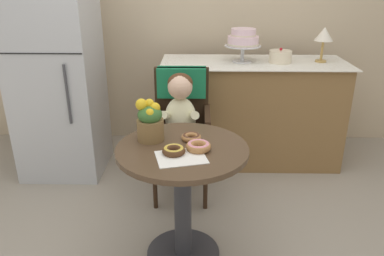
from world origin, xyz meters
name	(u,v)px	position (x,y,z in m)	size (l,w,h in m)	color
ground_plane	(183,254)	(0.00, 0.00, 0.00)	(8.00, 8.00, 0.00)	gray
back_wall	(190,1)	(0.00, 1.85, 1.35)	(4.80, 0.10, 2.70)	#C1AD8E
cafe_table	(183,181)	(0.00, 0.00, 0.51)	(0.72, 0.72, 0.72)	#4C3826
wicker_chair	(181,112)	(-0.04, 0.77, 0.64)	(0.42, 0.45, 0.95)	#332114
seated_child	(180,115)	(-0.04, 0.61, 0.68)	(0.27, 0.32, 0.73)	beige
paper_napkin	(181,157)	(0.00, -0.13, 0.72)	(0.25, 0.20, 0.00)	white
donut_front	(198,146)	(0.09, -0.03, 0.74)	(0.13, 0.13, 0.04)	#AD7542
donut_mid	(174,150)	(-0.04, -0.08, 0.74)	(0.12, 0.12, 0.04)	#4C2D19
donut_side	(191,137)	(0.05, 0.10, 0.74)	(0.11, 0.11, 0.03)	#AD7542
flower_vase	(150,121)	(-0.18, 0.10, 0.83)	(0.15, 0.15, 0.24)	brown
display_counter	(251,112)	(0.55, 1.30, 0.45)	(1.56, 0.62, 0.90)	olive
tiered_cake_stand	(243,40)	(0.45, 1.30, 1.08)	(0.30, 0.30, 0.27)	silver
round_layer_cake	(280,57)	(0.76, 1.28, 0.95)	(0.18, 0.18, 0.12)	beige
table_lamp	(324,36)	(1.10, 1.31, 1.12)	(0.15, 0.15, 0.28)	#B28C47
refrigerator	(57,73)	(-1.05, 1.10, 0.85)	(0.64, 0.63, 1.70)	#B7BABF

